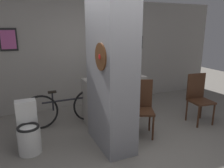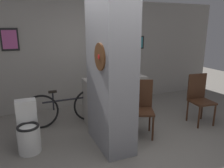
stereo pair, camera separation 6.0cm
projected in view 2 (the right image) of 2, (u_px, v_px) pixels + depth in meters
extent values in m
plane|color=slate|center=(132.00, 157.00, 3.40)|extent=(14.00, 14.00, 0.00)
cube|color=gray|center=(82.00, 54.00, 5.40)|extent=(8.00, 0.06, 2.60)
cube|color=black|center=(10.00, 40.00, 4.65)|extent=(0.36, 0.02, 0.48)
cube|color=#B24C8C|center=(10.00, 40.00, 4.64)|extent=(0.30, 0.01, 0.39)
cube|color=black|center=(137.00, 42.00, 5.87)|extent=(0.44, 0.02, 0.34)
cube|color=teal|center=(137.00, 43.00, 5.86)|extent=(0.36, 0.01, 0.28)
cube|color=gray|center=(110.00, 70.00, 3.47)|extent=(0.48, 1.04, 2.60)
cylinder|color=#593319|center=(100.00, 57.00, 3.13)|extent=(0.03, 0.40, 0.40)
cylinder|color=red|center=(99.00, 57.00, 3.12)|extent=(0.01, 0.07, 0.07)
cube|color=gray|center=(115.00, 98.00, 4.71)|extent=(1.35, 0.44, 0.93)
cylinder|color=white|center=(29.00, 140.00, 3.50)|extent=(0.36, 0.36, 0.43)
torus|color=black|center=(28.00, 127.00, 3.44)|extent=(0.35, 0.35, 0.04)
cube|color=white|center=(26.00, 111.00, 3.61)|extent=(0.32, 0.20, 0.38)
cylinder|color=#422616|center=(132.00, 128.00, 3.85)|extent=(0.04, 0.04, 0.46)
cylinder|color=#422616|center=(153.00, 129.00, 3.84)|extent=(0.04, 0.04, 0.46)
cylinder|color=#422616|center=(130.00, 120.00, 4.21)|extent=(0.04, 0.04, 0.46)
cylinder|color=#422616|center=(150.00, 120.00, 4.20)|extent=(0.04, 0.04, 0.46)
cube|color=#422616|center=(142.00, 112.00, 3.96)|extent=(0.56, 0.56, 0.04)
cube|color=#422616|center=(141.00, 93.00, 4.08)|extent=(0.40, 0.20, 0.53)
cylinder|color=#422616|center=(199.00, 118.00, 4.31)|extent=(0.04, 0.04, 0.46)
cylinder|color=#422616|center=(214.00, 115.00, 4.41)|extent=(0.04, 0.04, 0.46)
cylinder|color=#422616|center=(187.00, 111.00, 4.65)|extent=(0.04, 0.04, 0.46)
cylinder|color=#422616|center=(202.00, 109.00, 4.76)|extent=(0.04, 0.04, 0.46)
cube|color=#422616|center=(202.00, 102.00, 4.47)|extent=(0.47, 0.47, 0.04)
cube|color=#422616|center=(197.00, 86.00, 4.58)|extent=(0.43, 0.08, 0.53)
torus|color=black|center=(41.00, 112.00, 4.27)|extent=(0.70, 0.04, 0.70)
torus|color=black|center=(90.00, 105.00, 4.66)|extent=(0.70, 0.04, 0.70)
cylinder|color=black|center=(66.00, 100.00, 4.42)|extent=(0.92, 0.04, 0.04)
cylinder|color=black|center=(53.00, 101.00, 4.32)|extent=(0.03, 0.03, 0.36)
cylinder|color=black|center=(87.00, 97.00, 4.59)|extent=(0.03, 0.03, 0.33)
cube|color=black|center=(53.00, 92.00, 4.27)|extent=(0.16, 0.06, 0.04)
cylinder|color=#262626|center=(87.00, 90.00, 4.55)|extent=(0.03, 0.42, 0.03)
cylinder|color=silver|center=(120.00, 73.00, 4.53)|extent=(0.08, 0.08, 0.19)
cylinder|color=silver|center=(120.00, 67.00, 4.49)|extent=(0.03, 0.03, 0.08)
sphere|color=#333333|center=(120.00, 65.00, 4.48)|extent=(0.03, 0.03, 0.03)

